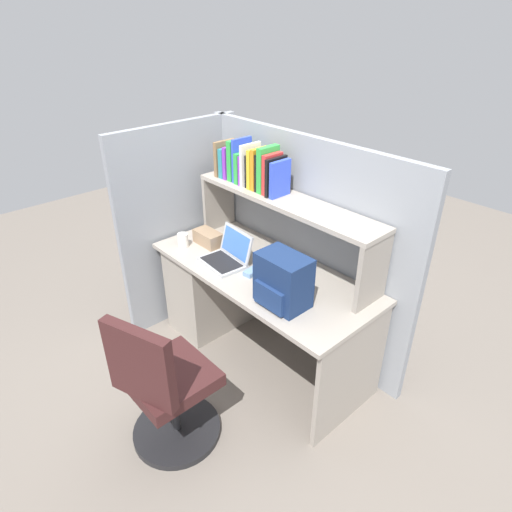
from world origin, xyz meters
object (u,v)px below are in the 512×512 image
object	(u,v)px
computer_mouse	(251,272)
tissue_box	(208,238)
backpack	(282,281)
paper_cup	(183,240)
laptop	(228,256)
office_chair	(165,391)

from	to	relation	value
computer_mouse	tissue_box	size ratio (longest dim) A/B	0.47
tissue_box	backpack	bearing A→B (deg)	-8.37
backpack	tissue_box	world-z (taller)	backpack
computer_mouse	paper_cup	distance (m)	0.62
computer_mouse	tissue_box	world-z (taller)	tissue_box
laptop	computer_mouse	size ratio (longest dim) A/B	3.17
laptop	backpack	xyz separation A→B (m)	(0.58, -0.06, 0.10)
backpack	office_chair	size ratio (longest dim) A/B	0.34
tissue_box	computer_mouse	bearing A→B (deg)	-5.14
laptop	tissue_box	world-z (taller)	laptop
computer_mouse	tissue_box	xyz separation A→B (m)	(-0.52, 0.04, 0.03)
backpack	computer_mouse	world-z (taller)	backpack
computer_mouse	laptop	bearing A→B (deg)	176.21
laptop	tissue_box	bearing A→B (deg)	168.63
laptop	tissue_box	size ratio (longest dim) A/B	1.50
backpack	computer_mouse	xyz separation A→B (m)	(-0.36, 0.08, -0.14)
computer_mouse	office_chair	distance (m)	0.90
laptop	tissue_box	distance (m)	0.30
tissue_box	office_chair	world-z (taller)	office_chair
backpack	laptop	bearing A→B (deg)	173.63
laptop	backpack	distance (m)	0.59
laptop	backpack	world-z (taller)	backpack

